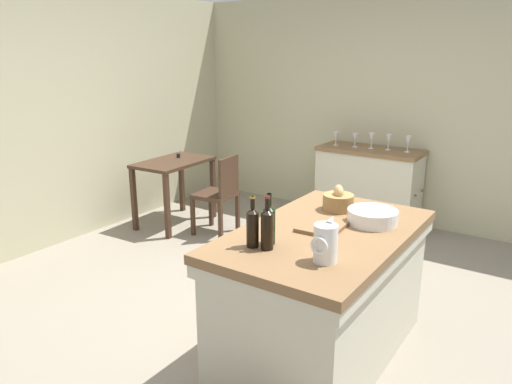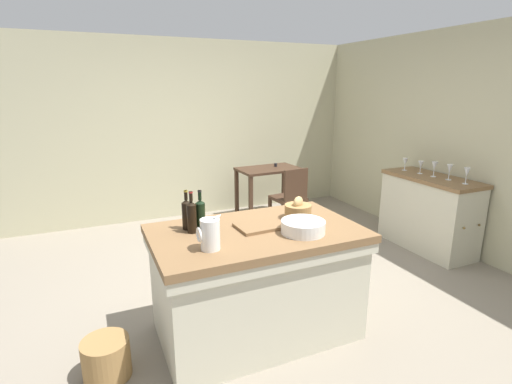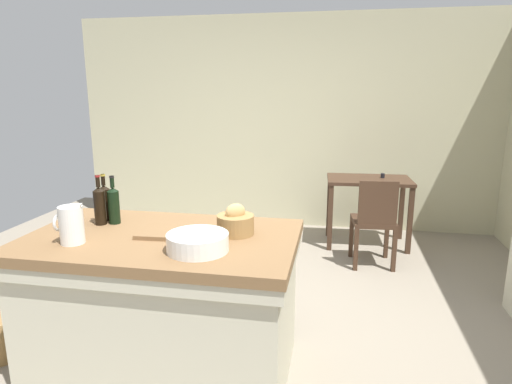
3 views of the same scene
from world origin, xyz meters
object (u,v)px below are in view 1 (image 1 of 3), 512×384
Objects in this scene: bread_basket at (338,201)px; wine_glass_far_left at (408,141)px; wooden_chair at (220,193)px; wine_glass_left at (389,139)px; island_table at (322,288)px; wine_glass_right at (355,138)px; wine_bottle_amber at (253,226)px; wine_bottle_dark at (269,224)px; side_cabinet at (368,187)px; cutting_board at (323,226)px; wash_bowl at (372,217)px; writing_desk at (174,171)px; wine_glass_far_right at (336,136)px; wine_bottle_green at (267,228)px; wine_glass_middle at (372,138)px; pitcher at (325,243)px.

bread_basket is 1.19× the size of wine_glass_far_left.
wooden_chair is 4.93× the size of wine_glass_left.
bread_basket is at bearing 14.28° from island_table.
wine_glass_far_left is at bearing -85.88° from wine_glass_right.
wooden_chair is 2.13m from wine_glass_far_left.
wine_glass_right is (2.59, 0.91, 0.53)m from island_table.
wine_bottle_amber is (-0.89, 0.12, 0.06)m from bread_basket.
island_table is at bearing -160.62° from wine_glass_right.
island_table is 5.15× the size of wine_bottle_dark.
cutting_board is at bearing -164.93° from side_cabinet.
wine_bottle_amber is 1.95× the size of wine_glass_right.
wine_glass_left reaches higher than bread_basket.
wine_bottle_amber is 1.66× the size of wine_glass_far_left.
wine_bottle_dark is at bearing 150.89° from wash_bowl.
island_table is 4.83× the size of wash_bowl.
wine_bottle_dark is 1.96× the size of wine_glass_right.
wine_bottle_dark is at bearing 175.24° from bread_basket.
wine_bottle_amber is 3.14m from wine_glass_right.
writing_desk is 5.95× the size of wine_glass_right.
wine_glass_far_right is at bearing 23.94° from island_table.
side_cabinet is at bearing 15.53° from island_table.
side_cabinet is 3.74× the size of wine_bottle_green.
bread_basket is 0.66× the size of cutting_board.
bread_basket is 1.23× the size of wine_glass_middle.
wine_glass_far_left is at bearing -88.90° from wine_glass_left.
bread_basket is 0.88m from wine_bottle_green.
wash_bowl is 1.07× the size of wine_bottle_amber.
wash_bowl is 1.84× the size of wine_glass_middle.
side_cabinet is at bearing 10.43° from wine_bottle_dark.
wash_bowl is (0.29, -0.20, 0.45)m from island_table.
wine_glass_left is at bearing -84.18° from wine_glass_right.
wine_glass_right is at bearing 94.10° from wine_glass_middle.
pitcher is at bearing -85.26° from wine_bottle_green.
wine_glass_far_left reaches higher than side_cabinet.
writing_desk is 5.16× the size of wine_glass_left.
wash_bowl is at bearing -167.64° from wine_glass_far_left.
wine_glass_far_right reaches higher than wooden_chair.
wash_bowl is 0.35m from cutting_board.
cutting_board is 1.09× the size of wine_bottle_amber.
wine_glass_left reaches higher than island_table.
wine_glass_far_left is 0.22m from wine_glass_left.
pitcher is 3.18m from wine_glass_middle.
pitcher reaches higher than wine_glass_right.
side_cabinet is 5.40× the size of bread_basket.
writing_desk is 4.24× the size of bread_basket.
island_table is at bearing -135.93° from cutting_board.
wooden_chair is 5.65× the size of wine_glass_far_right.
wine_glass_left is (3.06, 0.74, 0.04)m from pitcher.
wine_bottle_amber is 3.12m from wine_glass_left.
wash_bowl reaches higher than island_table.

